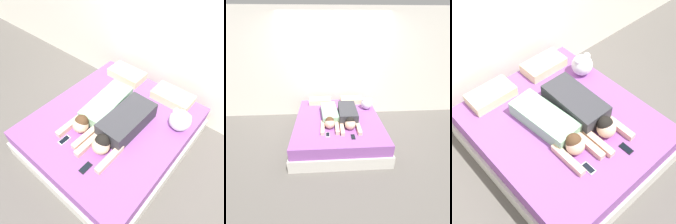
{
  "view_description": "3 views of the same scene",
  "coord_description": "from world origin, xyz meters",
  "views": [
    {
      "loc": [
        1.17,
        -1.38,
        2.54
      ],
      "look_at": [
        0.0,
        0.0,
        0.61
      ],
      "focal_mm": 35.0,
      "sensor_mm": 36.0,
      "label": 1
    },
    {
      "loc": [
        -0.21,
        -3.2,
        2.26
      ],
      "look_at": [
        0.0,
        0.0,
        0.61
      ],
      "focal_mm": 28.0,
      "sensor_mm": 36.0,
      "label": 2
    },
    {
      "loc": [
        -1.45,
        -1.6,
        3.08
      ],
      "look_at": [
        0.0,
        0.0,
        0.61
      ],
      "focal_mm": 50.0,
      "sensor_mm": 36.0,
      "label": 3
    }
  ],
  "objects": [
    {
      "name": "plush_toy",
      "position": [
        0.69,
        0.43,
        0.6
      ],
      "size": [
        0.26,
        0.26,
        0.27
      ],
      "color": "white",
      "rests_on": "bed"
    },
    {
      "name": "pillow_head_right",
      "position": [
        0.39,
        0.81,
        0.52
      ],
      "size": [
        0.53,
        0.31,
        0.12
      ],
      "color": "beige",
      "rests_on": "bed"
    },
    {
      "name": "cell_phone_right",
      "position": [
        0.22,
        -0.69,
        0.47
      ],
      "size": [
        0.07,
        0.15,
        0.01
      ],
      "color": "black",
      "rests_on": "bed"
    },
    {
      "name": "wall_back",
      "position": [
        0.0,
        1.17,
        1.3
      ],
      "size": [
        12.0,
        0.06,
        2.6
      ],
      "color": "silver",
      "rests_on": "ground_plane"
    },
    {
      "name": "ground_plane",
      "position": [
        0.0,
        0.0,
        0.0
      ],
      "size": [
        12.0,
        12.0,
        0.0
      ],
      "primitive_type": "plane",
      "color": "#5B5651"
    },
    {
      "name": "person_left",
      "position": [
        -0.18,
        -0.02,
        0.55
      ],
      "size": [
        0.39,
        1.13,
        0.22
      ],
      "color": "#8CBF99",
      "rests_on": "bed"
    },
    {
      "name": "bed",
      "position": [
        0.0,
        0.0,
        0.23
      ],
      "size": [
        1.8,
        2.05,
        0.46
      ],
      "color": "beige",
      "rests_on": "ground_plane"
    },
    {
      "name": "cell_phone_left",
      "position": [
        -0.22,
        -0.6,
        0.47
      ],
      "size": [
        0.07,
        0.15,
        0.01
      ],
      "color": "silver",
      "rests_on": "bed"
    },
    {
      "name": "person_right",
      "position": [
        0.2,
        -0.07,
        0.57
      ],
      "size": [
        0.38,
        1.08,
        0.23
      ],
      "color": "#333338",
      "rests_on": "bed"
    },
    {
      "name": "pillow_head_left",
      "position": [
        -0.39,
        0.81,
        0.52
      ],
      "size": [
        0.53,
        0.31,
        0.12
      ],
      "color": "beige",
      "rests_on": "bed"
    }
  ]
}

